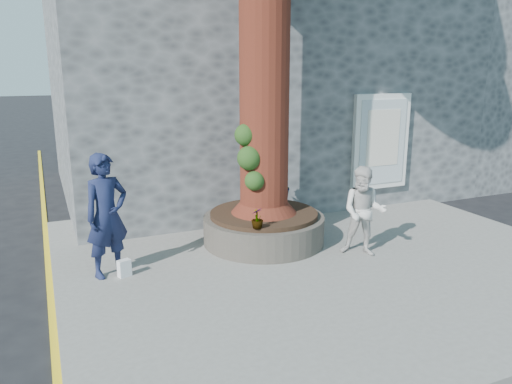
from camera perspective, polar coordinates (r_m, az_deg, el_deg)
name	(u,v)px	position (r m, az deg, el deg)	size (l,w,h in m)	color
ground	(270,298)	(7.72, 1.62, -11.99)	(120.00, 120.00, 0.00)	black
pavement	(322,257)	(9.16, 7.53, -7.37)	(9.00, 8.00, 0.12)	slate
yellow_line	(52,307)	(8.02, -22.33, -12.05)	(0.10, 30.00, 0.01)	yellow
stone_shop	(243,75)	(14.53, -1.48, 13.20)	(10.30, 8.30, 6.30)	#45484A
neighbour_shop	(457,78)	(19.05, 21.95, 11.96)	(6.00, 8.00, 6.00)	#45484A
planter	(264,227)	(9.56, 0.89, -4.06)	(2.30, 2.30, 0.60)	black
man	(107,216)	(8.22, -16.69, -2.59)	(0.73, 0.48, 1.99)	#161D3F
woman	(364,211)	(8.99, 12.22, -2.18)	(0.78, 0.61, 1.61)	beige
shopping_bag	(124,268)	(8.36, -14.82, -8.42)	(0.20, 0.12, 0.28)	white
plant_a	(251,192)	(10.21, -0.63, -0.06)	(0.18, 0.13, 0.35)	gray
plant_b	(284,187)	(10.51, 3.21, 0.61)	(0.25, 0.24, 0.45)	gray
plant_c	(257,218)	(8.48, 0.15, -3.01)	(0.20, 0.20, 0.36)	gray
plant_d	(284,189)	(10.52, 3.21, 0.32)	(0.30, 0.27, 0.34)	gray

